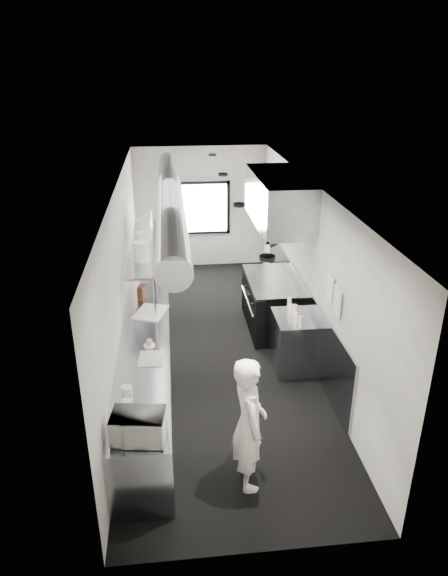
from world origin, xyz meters
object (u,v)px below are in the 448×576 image
object	(u,v)px
far_work_table	(152,261)
line_cook	(249,423)
squeeze_bottle_c	(295,311)
small_plate	(149,345)
plate_stack_c	(144,230)
squeeze_bottle_a	(301,321)
bottle_station	(295,343)
deli_tub_b	(127,390)
squeeze_bottle_d	(291,309)
plate_stack_a	(141,251)
plate_stack_b	(143,240)
knife_block	(142,292)
pass_shelf	(144,247)
squeeze_bottle_b	(297,317)
exhaust_hood	(278,200)
squeeze_bottle_e	(289,302)
deli_tub_a	(127,403)
range	(271,304)
cutting_board	(151,312)
microwave	(138,427)
plate_stack_d	(145,221)
prep_counter	(148,344)

from	to	relation	value
far_work_table	line_cook	bearing A→B (deg)	-79.06
squeeze_bottle_c	small_plate	bearing A→B (deg)	-163.45
plate_stack_c	squeeze_bottle_a	world-z (taller)	plate_stack_c
bottle_station	deli_tub_b	bearing A→B (deg)	-145.14
deli_tub_b	squeeze_bottle_a	world-z (taller)	squeeze_bottle_a
squeeze_bottle_c	squeeze_bottle_d	xyz separation A→B (m)	(-0.04, 0.08, -0.01)
bottle_station	plate_stack_a	bearing A→B (deg)	157.86
plate_stack_b	knife_block	bearing A→B (deg)	-93.66
pass_shelf	squeeze_bottle_c	xyz separation A→B (m)	(2.32, -1.67, -0.54)
squeeze_bottle_b	squeeze_bottle_d	distance (m)	0.28
exhaust_hood	line_cook	xyz separation A→B (m)	(-1.04, -3.73, -1.57)
plate_stack_a	squeeze_bottle_d	size ratio (longest dim) A/B	1.77
squeeze_bottle_e	deli_tub_b	bearing A→B (deg)	-139.74
deli_tub_a	squeeze_bottle_c	xyz separation A→B (m)	(2.43, 2.01, 0.05)
range	cutting_board	size ratio (longest dim) A/B	2.82
microwave	cutting_board	xyz separation A→B (m)	(0.06, 2.93, -0.14)
far_work_table	pass_shelf	bearing A→B (deg)	-91.07
plate_stack_c	bottle_station	bearing A→B (deg)	-40.30
pass_shelf	squeeze_bottle_e	xyz separation A→B (m)	(2.31, -1.36, -0.54)
line_cook	squeeze_bottle_c	bearing A→B (deg)	-27.18
squeeze_bottle_a	bottle_station	bearing A→B (deg)	87.65
small_plate	plate_stack_d	xyz separation A→B (m)	(-0.10, 3.14, 0.86)
plate_stack_d	squeeze_bottle_a	xyz separation A→B (m)	(2.32, -2.82, -0.78)
bottle_station	microwave	size ratio (longest dim) A/B	1.76
knife_block	squeeze_bottle_c	xyz separation A→B (m)	(2.36, -0.92, -0.02)
prep_counter	microwave	xyz separation A→B (m)	(0.01, -2.74, 0.60)
squeeze_bottle_b	squeeze_bottle_d	world-z (taller)	squeeze_bottle_d
microwave	squeeze_bottle_b	distance (m)	3.27
squeeze_bottle_b	line_cook	bearing A→B (deg)	-116.13
range	small_plate	bearing A→B (deg)	-136.22
bottle_station	plate_stack_d	xyz separation A→B (m)	(-2.33, 2.51, 1.32)
exhaust_hood	plate_stack_d	world-z (taller)	exhaust_hood
knife_block	squeeze_bottle_e	size ratio (longest dim) A/B	1.18
cutting_board	range	bearing A→B (deg)	25.32
plate_stack_a	squeeze_bottle_a	distance (m)	2.75
range	plate_stack_c	world-z (taller)	plate_stack_c
plate_stack_d	squeeze_bottle_c	world-z (taller)	plate_stack_d
far_work_table	squeeze_bottle_c	bearing A→B (deg)	-59.50
bottle_station	knife_block	size ratio (longest dim) A/B	3.98
deli_tub_a	prep_counter	bearing A→B (deg)	86.13
line_cook	cutting_board	bearing A→B (deg)	19.94
squeeze_bottle_d	squeeze_bottle_b	bearing A→B (deg)	-84.86
cutting_board	squeeze_bottle_a	bearing A→B (deg)	-17.74
exhaust_hood	plate_stack_c	world-z (taller)	exhaust_hood
pass_shelf	deli_tub_b	world-z (taller)	pass_shelf
prep_counter	microwave	bearing A→B (deg)	-89.73
exhaust_hood	deli_tub_a	distance (m)	4.38
plate_stack_a	plate_stack_b	size ratio (longest dim) A/B	1.04
squeeze_bottle_b	squeeze_bottle_c	distance (m)	0.20
plate_stack_a	squeeze_bottle_b	size ratio (longest dim) A/B	1.85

